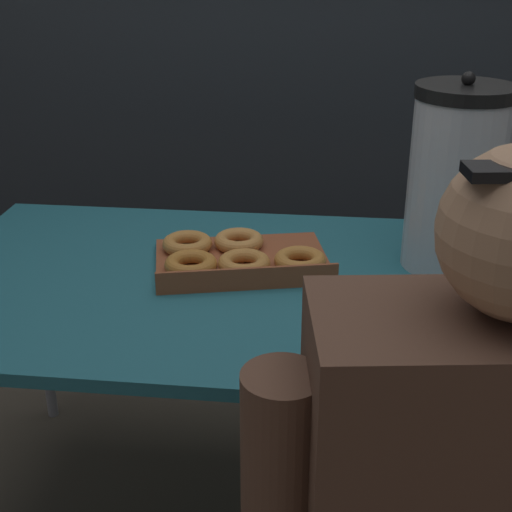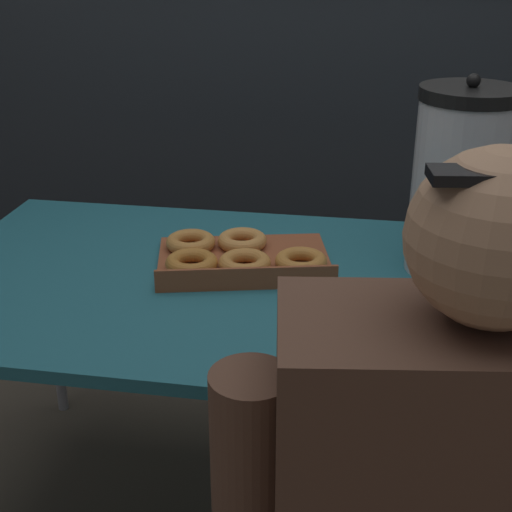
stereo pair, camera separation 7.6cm
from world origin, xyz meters
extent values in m
cube|color=#236675|center=(0.00, 0.00, 0.69)|extent=(1.53, 0.84, 0.03)
cylinder|color=#ADADB2|center=(-0.72, 0.37, 0.34)|extent=(0.03, 0.03, 0.67)
cube|color=brown|center=(-0.06, 0.08, 0.71)|extent=(0.45, 0.36, 0.02)
cube|color=brown|center=(-0.03, -0.05, 0.74)|extent=(0.39, 0.10, 0.04)
torus|color=#B7752E|center=(-0.17, 0.00, 0.74)|extent=(0.16, 0.16, 0.03)
torus|color=#C6843C|center=(-0.05, 0.02, 0.74)|extent=(0.13, 0.13, 0.03)
torus|color=#BF7C35|center=(0.08, 0.05, 0.74)|extent=(0.17, 0.17, 0.03)
torus|color=#C7843D|center=(-0.20, 0.11, 0.74)|extent=(0.17, 0.17, 0.03)
torus|color=#D18E47|center=(-0.08, 0.14, 0.74)|extent=(0.17, 0.17, 0.03)
cylinder|color=silver|center=(0.42, 0.14, 0.90)|extent=(0.21, 0.21, 0.39)
cylinder|color=black|center=(0.42, 0.14, 1.11)|extent=(0.22, 0.22, 0.03)
sphere|color=black|center=(0.42, 0.14, 1.13)|extent=(0.03, 0.03, 0.03)
cylinder|color=black|center=(0.42, 0.02, 0.77)|extent=(0.02, 0.05, 0.02)
cube|color=brown|center=(0.36, -0.67, 0.74)|extent=(0.49, 0.27, 0.53)
sphere|color=tan|center=(0.36, -0.67, 1.11)|extent=(0.20, 0.20, 0.20)
cylinder|color=brown|center=(0.09, -0.71, 0.72)|extent=(0.10, 0.10, 0.43)
camera|label=1|loc=(0.14, -1.42, 1.41)|focal=50.00mm
camera|label=2|loc=(0.22, -1.41, 1.41)|focal=50.00mm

